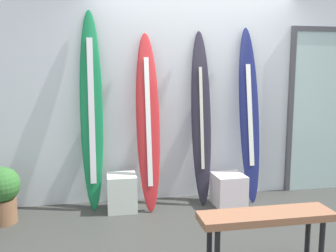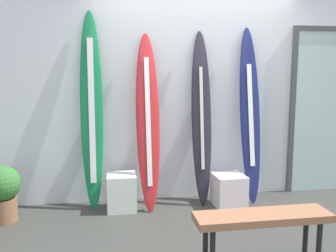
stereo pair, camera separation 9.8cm
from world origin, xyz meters
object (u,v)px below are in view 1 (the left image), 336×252
(surfboard_crimson, at_px, (148,122))
(bench, at_px, (266,220))
(glass_door, at_px, (324,108))
(display_block_center, at_px, (122,192))
(surfboard_navy, at_px, (249,115))
(potted_plant, at_px, (2,192))
(surfboard_charcoal, at_px, (201,120))
(display_block_left, at_px, (229,190))
(surfboard_emerald, at_px, (92,113))

(surfboard_crimson, bearing_deg, bench, -64.45)
(bench, bearing_deg, surfboard_crimson, 115.55)
(glass_door, bearing_deg, surfboard_crimson, -174.06)
(display_block_center, bearing_deg, bench, -54.74)
(surfboard_crimson, relative_size, surfboard_navy, 0.96)
(potted_plant, relative_size, bench, 0.55)
(bench, bearing_deg, display_block_center, 125.26)
(surfboard_charcoal, distance_m, display_block_center, 1.26)
(display_block_center, xyz_separation_m, bench, (1.05, -1.49, 0.20))
(surfboard_crimson, xyz_separation_m, surfboard_navy, (1.25, 0.04, 0.05))
(surfboard_charcoal, xyz_separation_m, bench, (0.09, -1.60, -0.61))
(glass_door, height_order, potted_plant, glass_door)
(surfboard_charcoal, xyz_separation_m, display_block_left, (0.30, -0.18, -0.83))
(surfboard_navy, height_order, display_block_center, surfboard_navy)
(bench, bearing_deg, surfboard_emerald, 129.72)
(surfboard_crimson, distance_m, bench, 1.81)
(surfboard_crimson, distance_m, surfboard_charcoal, 0.65)
(surfboard_charcoal, xyz_separation_m, display_block_center, (-0.96, -0.11, -0.80))
(surfboard_navy, relative_size, potted_plant, 3.52)
(display_block_left, bearing_deg, surfboard_charcoal, 149.66)
(surfboard_crimson, height_order, glass_door, glass_door)
(display_block_center, distance_m, glass_door, 2.86)
(surfboard_charcoal, bearing_deg, glass_door, 6.40)
(surfboard_emerald, height_order, surfboard_crimson, surfboard_emerald)
(display_block_center, relative_size, bench, 0.38)
(surfboard_emerald, relative_size, bench, 2.07)
(surfboard_crimson, xyz_separation_m, glass_door, (2.39, 0.25, 0.10))
(surfboard_crimson, xyz_separation_m, display_block_left, (0.95, -0.12, -0.82))
(surfboard_emerald, bearing_deg, display_block_center, -26.50)
(surfboard_navy, bearing_deg, bench, -107.76)
(surfboard_crimson, bearing_deg, display_block_center, -170.25)
(surfboard_emerald, bearing_deg, display_block_left, -8.18)
(surfboard_navy, bearing_deg, display_block_left, -151.23)
(surfboard_navy, height_order, bench, surfboard_navy)
(surfboard_charcoal, relative_size, bench, 1.88)
(potted_plant, bearing_deg, surfboard_emerald, 17.15)
(surfboard_emerald, relative_size, display_block_center, 5.45)
(glass_door, bearing_deg, potted_plant, -173.74)
(display_block_left, distance_m, glass_door, 1.75)
(surfboard_emerald, relative_size, display_block_left, 6.11)
(surfboard_navy, height_order, display_block_left, surfboard_navy)
(display_block_left, height_order, bench, bench)
(surfboard_navy, distance_m, glass_door, 1.16)
(surfboard_charcoal, distance_m, potted_plant, 2.32)
(surfboard_charcoal, bearing_deg, bench, -86.64)
(surfboard_emerald, bearing_deg, potted_plant, -162.85)
(surfboard_emerald, bearing_deg, glass_door, 2.75)
(display_block_left, relative_size, glass_door, 0.17)
(display_block_center, distance_m, bench, 1.84)
(surfboard_charcoal, relative_size, display_block_center, 4.95)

